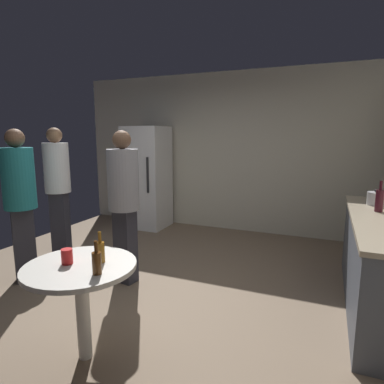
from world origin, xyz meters
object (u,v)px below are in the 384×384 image
(person_in_teal_shirt, at_px, (20,194))
(wine_bottle_on_counter, at_px, (379,200))
(beer_bottle_amber, at_px, (100,251))
(person_in_white_shirt, at_px, (57,181))
(foreground_table, at_px, (81,278))
(plastic_cup_red, at_px, (67,256))
(person_in_gray_shirt, at_px, (124,196))
(beer_bottle_brown, at_px, (97,262))
(kettle, at_px, (376,198))
(refrigerator, at_px, (147,177))

(person_in_teal_shirt, bearing_deg, wine_bottle_on_counter, 51.40)
(beer_bottle_amber, height_order, person_in_white_shirt, person_in_white_shirt)
(wine_bottle_on_counter, distance_m, foreground_table, 2.84)
(plastic_cup_red, xyz_separation_m, person_in_teal_shirt, (-1.43, 0.82, 0.22))
(person_in_teal_shirt, xyz_separation_m, person_in_gray_shirt, (1.07, 0.42, -0.01))
(foreground_table, distance_m, beer_bottle_brown, 0.30)
(kettle, distance_m, plastic_cup_red, 3.16)
(refrigerator, height_order, plastic_cup_red, refrigerator)
(beer_bottle_amber, bearing_deg, beer_bottle_brown, -58.44)
(person_in_teal_shirt, bearing_deg, beer_bottle_brown, 7.62)
(wine_bottle_on_counter, xyz_separation_m, person_in_white_shirt, (-3.94, -0.20, 0.01))
(refrigerator, relative_size, person_in_white_shirt, 1.03)
(refrigerator, distance_m, beer_bottle_amber, 3.56)
(wine_bottle_on_counter, height_order, person_in_gray_shirt, person_in_gray_shirt)
(person_in_teal_shirt, distance_m, person_in_white_shirt, 0.95)
(wine_bottle_on_counter, bearing_deg, person_in_white_shirt, -177.05)
(foreground_table, relative_size, beer_bottle_amber, 3.48)
(plastic_cup_red, height_order, person_in_teal_shirt, person_in_teal_shirt)
(refrigerator, distance_m, person_in_gray_shirt, 2.30)
(wine_bottle_on_counter, bearing_deg, kettle, 88.27)
(refrigerator, distance_m, plastic_cup_red, 3.59)
(foreground_table, bearing_deg, refrigerator, 112.65)
(wine_bottle_on_counter, relative_size, person_in_teal_shirt, 0.18)
(kettle, xyz_separation_m, person_in_white_shirt, (-3.95, -0.55, 0.06))
(person_in_white_shirt, bearing_deg, person_in_teal_shirt, 4.07)
(kettle, height_order, beer_bottle_amber, kettle)
(refrigerator, relative_size, beer_bottle_brown, 7.83)
(beer_bottle_brown, bearing_deg, plastic_cup_red, 168.97)
(refrigerator, height_order, person_in_gray_shirt, refrigerator)
(person_in_teal_shirt, bearing_deg, kettle, 56.29)
(kettle, bearing_deg, wine_bottle_on_counter, -91.73)
(foreground_table, xyz_separation_m, person_in_white_shirt, (-1.86, 1.69, 0.40))
(kettle, bearing_deg, person_in_white_shirt, -172.04)
(wine_bottle_on_counter, relative_size, person_in_white_shirt, 0.18)
(beer_bottle_amber, height_order, person_in_gray_shirt, person_in_gray_shirt)
(person_in_gray_shirt, bearing_deg, person_in_teal_shirt, -59.15)
(refrigerator, relative_size, person_in_gray_shirt, 1.06)
(wine_bottle_on_counter, bearing_deg, beer_bottle_brown, -133.38)
(beer_bottle_amber, bearing_deg, person_in_white_shirt, 140.95)
(foreground_table, bearing_deg, plastic_cup_red, -166.16)
(wine_bottle_on_counter, xyz_separation_m, foreground_table, (-2.09, -1.89, -0.39))
(kettle, height_order, beer_bottle_brown, kettle)
(beer_bottle_brown, distance_m, person_in_white_shirt, 2.74)
(kettle, xyz_separation_m, foreground_table, (-2.10, -2.24, -0.34))
(beer_bottle_brown, bearing_deg, wine_bottle_on_counter, 46.62)
(refrigerator, relative_size, person_in_teal_shirt, 1.05)
(plastic_cup_red, bearing_deg, beer_bottle_amber, 29.46)
(kettle, distance_m, person_in_white_shirt, 3.99)
(kettle, bearing_deg, person_in_teal_shirt, -158.29)
(beer_bottle_amber, bearing_deg, refrigerator, 114.87)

